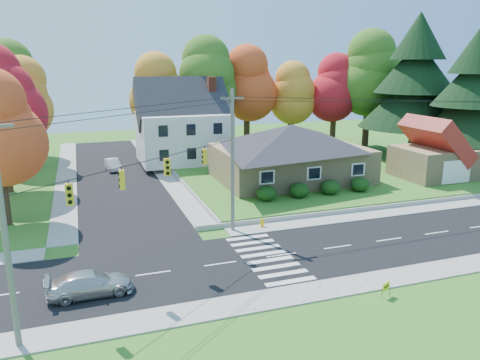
# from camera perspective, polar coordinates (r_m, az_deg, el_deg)

# --- Properties ---
(ground) EXTENTS (120.00, 120.00, 0.00)m
(ground) POSITION_cam_1_polar(r_m,az_deg,el_deg) (29.75, 5.07, -9.12)
(ground) COLOR #3D7923
(road_main) EXTENTS (90.00, 8.00, 0.02)m
(road_main) POSITION_cam_1_polar(r_m,az_deg,el_deg) (29.75, 5.07, -9.11)
(road_main) COLOR black
(road_main) RESTS_ON ground
(road_cross) EXTENTS (8.00, 44.00, 0.02)m
(road_cross) POSITION_cam_1_polar(r_m,az_deg,el_deg) (52.30, -14.94, 0.74)
(road_cross) COLOR black
(road_cross) RESTS_ON ground
(sidewalk_north) EXTENTS (90.00, 2.00, 0.08)m
(sidewalk_north) POSITION_cam_1_polar(r_m,az_deg,el_deg) (34.02, 1.62, -5.94)
(sidewalk_north) COLOR #9C9A90
(sidewalk_north) RESTS_ON ground
(sidewalk_south) EXTENTS (90.00, 2.00, 0.08)m
(sidewalk_south) POSITION_cam_1_polar(r_m,az_deg,el_deg) (25.70, 9.74, -13.13)
(sidewalk_south) COLOR #9C9A90
(sidewalk_south) RESTS_ON ground
(lawn) EXTENTS (30.00, 30.00, 0.50)m
(lawn) POSITION_cam_1_polar(r_m,az_deg,el_deg) (53.19, 8.65, 1.54)
(lawn) COLOR #3D7923
(lawn) RESTS_ON ground
(ranch_house) EXTENTS (14.60, 10.60, 5.40)m
(ranch_house) POSITION_cam_1_polar(r_m,az_deg,el_deg) (46.00, 6.14, 3.48)
(ranch_house) COLOR tan
(ranch_house) RESTS_ON lawn
(colonial_house) EXTENTS (10.40, 8.40, 9.60)m
(colonial_house) POSITION_cam_1_polar(r_m,az_deg,el_deg) (54.55, -6.93, 6.54)
(colonial_house) COLOR silver
(colonial_house) RESTS_ON lawn
(garage) EXTENTS (7.30, 6.30, 4.60)m
(garage) POSITION_cam_1_polar(r_m,az_deg,el_deg) (50.50, 22.69, 2.93)
(garage) COLOR tan
(garage) RESTS_ON lawn
(hedge_row) EXTENTS (10.70, 1.70, 1.27)m
(hedge_row) POSITION_cam_1_polar(r_m,az_deg,el_deg) (40.86, 9.12, -1.04)
(hedge_row) COLOR #163A10
(hedge_row) RESTS_ON lawn
(traffic_infrastructure) EXTENTS (38.10, 10.66, 10.00)m
(traffic_infrastructure) POSITION_cam_1_polar(r_m,az_deg,el_deg) (29.26, 3.94, 1.13)
(traffic_infrastructure) COLOR #666059
(traffic_infrastructure) RESTS_ON ground
(tree_lot_0) EXTENTS (6.72, 6.72, 12.51)m
(tree_lot_0) POSITION_cam_1_polar(r_m,az_deg,el_deg) (59.70, -10.24, 10.67)
(tree_lot_0) COLOR #3F2A19
(tree_lot_0) RESTS_ON lawn
(tree_lot_1) EXTENTS (7.84, 7.84, 14.60)m
(tree_lot_1) POSITION_cam_1_polar(r_m,az_deg,el_deg) (59.90, -4.34, 12.11)
(tree_lot_1) COLOR #3F2A19
(tree_lot_1) RESTS_ON lawn
(tree_lot_2) EXTENTS (7.28, 7.28, 13.56)m
(tree_lot_2) POSITION_cam_1_polar(r_m,az_deg,el_deg) (62.68, 0.85, 11.64)
(tree_lot_2) COLOR #3F2A19
(tree_lot_2) RESTS_ON lawn
(tree_lot_3) EXTENTS (6.16, 6.16, 11.47)m
(tree_lot_3) POSITION_cam_1_polar(r_m,az_deg,el_deg) (64.13, 6.28, 10.45)
(tree_lot_3) COLOR #3F2A19
(tree_lot_3) RESTS_ON lawn
(tree_lot_4) EXTENTS (6.72, 6.72, 12.51)m
(tree_lot_4) POSITION_cam_1_polar(r_m,az_deg,el_deg) (66.01, 11.48, 10.93)
(tree_lot_4) COLOR #3F2A19
(tree_lot_4) RESTS_ON lawn
(tree_lot_5) EXTENTS (8.40, 8.40, 15.64)m
(tree_lot_5) POSITION_cam_1_polar(r_m,az_deg,el_deg) (66.39, 15.51, 12.41)
(tree_lot_5) COLOR #3F2A19
(tree_lot_5) RESTS_ON lawn
(conifer_east_a) EXTENTS (12.80, 12.80, 16.96)m
(conifer_east_a) POSITION_cam_1_polar(r_m,az_deg,el_deg) (60.61, 20.57, 11.08)
(conifer_east_a) COLOR #3F2A19
(conifer_east_a) RESTS_ON lawn
(conifer_east_b) EXTENTS (11.20, 11.20, 14.84)m
(conifer_east_b) POSITION_cam_1_polar(r_m,az_deg,el_deg) (55.42, 26.56, 9.13)
(conifer_east_b) COLOR #3F2A19
(conifer_east_b) RESTS_ON lawn
(tree_west_2) EXTENTS (6.72, 6.72, 12.51)m
(tree_west_2) POSITION_cam_1_polar(r_m,az_deg,el_deg) (57.27, -25.04, 8.94)
(tree_west_2) COLOR #3F2A19
(tree_west_2) RESTS_ON ground
(tree_west_3) EXTENTS (7.84, 7.84, 14.60)m
(tree_west_3) POSITION_cam_1_polar(r_m,az_deg,el_deg) (65.36, -26.28, 10.45)
(tree_west_3) COLOR #3F2A19
(tree_west_3) RESTS_ON ground
(silver_sedan) EXTENTS (4.41, 1.90, 1.27)m
(silver_sedan) POSITION_cam_1_polar(r_m,az_deg,el_deg) (25.85, -17.79, -11.95)
(silver_sedan) COLOR silver
(silver_sedan) RESTS_ON road_main
(white_car) EXTENTS (1.73, 3.95, 1.26)m
(white_car) POSITION_cam_1_polar(r_m,az_deg,el_deg) (54.03, -15.25, 1.83)
(white_car) COLOR beige
(white_car) RESTS_ON road_cross
(fire_hydrant) EXTENTS (0.40, 0.31, 0.71)m
(fire_hydrant) POSITION_cam_1_polar(r_m,az_deg,el_deg) (34.26, 2.71, -5.28)
(fire_hydrant) COLOR #DBB100
(fire_hydrant) RESTS_ON ground
(yard_sign) EXTENTS (0.59, 0.30, 0.80)m
(yard_sign) POSITION_cam_1_polar(r_m,az_deg,el_deg) (25.69, 17.41, -12.30)
(yard_sign) COLOR black
(yard_sign) RESTS_ON ground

